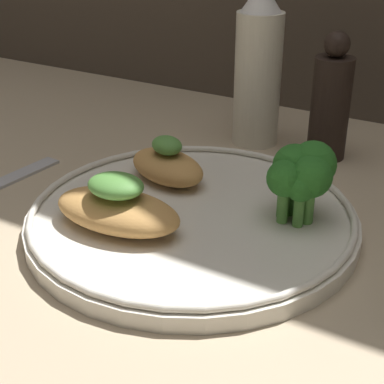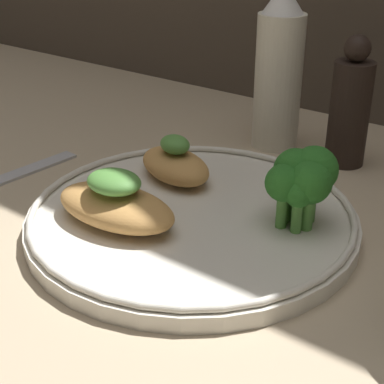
# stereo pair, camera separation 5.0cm
# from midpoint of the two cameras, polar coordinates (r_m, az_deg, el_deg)

# --- Properties ---
(ground_plane) EXTENTS (1.80, 1.80, 0.01)m
(ground_plane) POSITION_cam_midpoint_polar(r_m,az_deg,el_deg) (0.52, 2.76, -3.92)
(ground_plane) COLOR tan
(plate) EXTENTS (0.29, 0.29, 0.02)m
(plate) POSITION_cam_midpoint_polar(r_m,az_deg,el_deg) (0.51, 2.80, -2.48)
(plate) COLOR silver
(plate) RESTS_ON ground_plane
(grilled_meat_front) EXTENTS (0.12, 0.07, 0.05)m
(grilled_meat_front) POSITION_cam_midpoint_polar(r_m,az_deg,el_deg) (0.49, -4.54, -1.19)
(grilled_meat_front) COLOR tan
(grilled_meat_front) RESTS_ON plate
(grilled_meat_middle) EXTENTS (0.10, 0.08, 0.04)m
(grilled_meat_middle) POSITION_cam_midpoint_polar(r_m,az_deg,el_deg) (0.56, 0.90, 2.72)
(grilled_meat_middle) COLOR tan
(grilled_meat_middle) RESTS_ON plate
(broccoli_bunch) EXTENTS (0.05, 0.06, 0.07)m
(broccoli_bunch) POSITION_cam_midpoint_polar(r_m,az_deg,el_deg) (0.49, 13.43, 1.16)
(broccoli_bunch) COLOR #569942
(broccoli_bunch) RESTS_ON plate
(sauce_bottle) EXTENTS (0.05, 0.05, 0.18)m
(sauce_bottle) POSITION_cam_midpoint_polar(r_m,az_deg,el_deg) (0.67, 10.58, 11.39)
(sauce_bottle) COLOR silver
(sauce_bottle) RESTS_ON ground_plane
(pepper_grinder) EXTENTS (0.04, 0.04, 0.14)m
(pepper_grinder) POSITION_cam_midpoint_polar(r_m,az_deg,el_deg) (0.64, 17.26, 7.72)
(pepper_grinder) COLOR black
(pepper_grinder) RESTS_ON ground_plane
(fork) EXTENTS (0.03, 0.17, 0.01)m
(fork) POSITION_cam_midpoint_polar(r_m,az_deg,el_deg) (0.62, -15.63, 1.27)
(fork) COLOR #B2B2B7
(fork) RESTS_ON ground_plane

